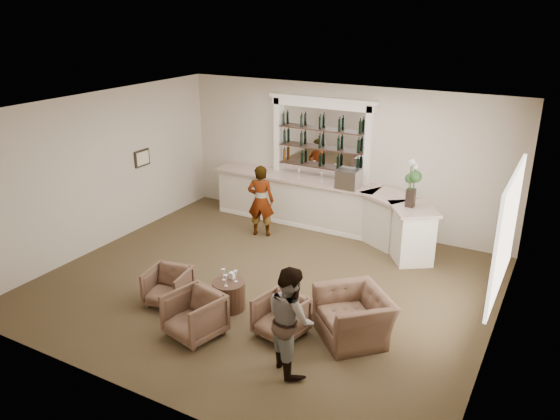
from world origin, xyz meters
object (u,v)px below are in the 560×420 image
at_px(sommelier, 261,201).
at_px(espresso_machine, 348,179).
at_px(cocktail_table, 229,295).
at_px(guest, 290,319).
at_px(bar_counter, 325,206).
at_px(armchair_far, 354,316).
at_px(flower_vase, 412,180).
at_px(armchair_left, 168,286).
at_px(armchair_right, 281,317).
at_px(armchair_center, 194,315).

height_order(sommelier, espresso_machine, sommelier).
height_order(cocktail_table, guest, guest).
distance_m(bar_counter, armchair_far, 4.42).
distance_m(bar_counter, sommelier, 1.52).
xyz_separation_m(sommelier, flower_vase, (3.25, 0.40, 0.87)).
bearing_deg(bar_counter, flower_vase, -15.49).
xyz_separation_m(cocktail_table, guest, (1.70, -0.95, 0.55)).
bearing_deg(armchair_left, bar_counter, 66.87).
bearing_deg(cocktail_table, armchair_far, 5.85).
bearing_deg(espresso_machine, armchair_left, -109.19).
xyz_separation_m(armchair_left, armchair_right, (2.21, 0.08, 0.00)).
height_order(bar_counter, espresso_machine, espresso_machine).
bearing_deg(sommelier, armchair_left, 73.61).
bearing_deg(armchair_left, flower_vase, 40.34).
bearing_deg(espresso_machine, flower_vase, -17.57).
xyz_separation_m(armchair_center, espresso_machine, (0.53, 4.91, 0.99)).
height_order(sommelier, armchair_far, sommelier).
height_order(armchair_left, armchair_center, armchair_center).
height_order(armchair_center, flower_vase, flower_vase).
height_order(cocktail_table, flower_vase, flower_vase).
height_order(armchair_center, espresso_machine, espresso_machine).
distance_m(cocktail_table, armchair_center, 0.96).
xyz_separation_m(sommelier, armchair_left, (0.14, -3.41, -0.50)).
height_order(armchair_right, armchair_far, armchair_far).
relative_size(armchair_left, armchair_center, 0.89).
height_order(cocktail_table, armchair_center, armchair_center).
bearing_deg(flower_vase, armchair_right, -103.52).
xyz_separation_m(sommelier, armchair_far, (3.38, -2.82, -0.45)).
bearing_deg(cocktail_table, armchair_center, -89.99).
bearing_deg(sommelier, cocktail_table, 92.30).
relative_size(bar_counter, armchair_left, 8.01).
bearing_deg(armchair_far, armchair_right, -108.78).
distance_m(sommelier, flower_vase, 3.39).
distance_m(cocktail_table, espresso_machine, 4.14).
xyz_separation_m(bar_counter, cocktail_table, (0.04, -4.03, -0.32)).
bearing_deg(flower_vase, armchair_center, -115.27).
bearing_deg(bar_counter, cocktail_table, -89.40).
bearing_deg(bar_counter, espresso_machine, -7.66).
xyz_separation_m(cocktail_table, armchair_right, (1.18, -0.28, 0.08)).
bearing_deg(espresso_machine, armchair_far, -65.18).
relative_size(armchair_right, armchair_far, 0.63).
height_order(armchair_left, armchair_far, armchair_far).
relative_size(cocktail_table, flower_vase, 0.58).
distance_m(cocktail_table, guest, 2.02).
distance_m(guest, armchair_far, 1.35).
relative_size(armchair_far, espresso_machine, 2.38).
xyz_separation_m(cocktail_table, flower_vase, (2.08, 3.44, 1.44)).
bearing_deg(espresso_machine, sommelier, -151.25).
xyz_separation_m(bar_counter, armchair_far, (2.24, -3.81, -0.20)).
height_order(bar_counter, armchair_center, bar_counter).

